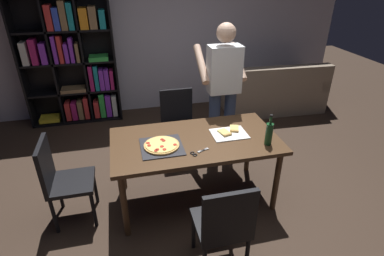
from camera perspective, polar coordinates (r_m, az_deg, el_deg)
The scene contains 13 objects.
ground_plane at distance 3.53m, azimuth 0.58°, elevation -12.68°, with size 12.00×12.00×0.00m, color #38281E.
back_wall at distance 5.31m, azimuth -6.49°, elevation 18.15°, with size 6.40×0.10×2.80m, color #BCB7C6.
dining_table at distance 3.13m, azimuth 0.64°, elevation -3.28°, with size 1.68×0.89×0.75m.
chair_near_camera at distance 2.53m, azimuth 5.96°, elevation -17.22°, with size 0.42×0.42×0.90m.
chair_far_side at distance 4.00m, azimuth -2.60°, elevation 1.48°, with size 0.42×0.42×0.90m.
chair_left_end at distance 3.22m, azimuth -23.17°, elevation -8.36°, with size 0.42×0.42×0.90m.
couch at distance 5.61m, azimuth 14.73°, elevation 6.28°, with size 1.74×0.92×0.85m.
bookshelf at distance 5.19m, azimuth -21.16°, elevation 11.16°, with size 1.40×0.35×1.95m.
person_serving_pizza at distance 3.73m, azimuth 5.77°, elevation 7.51°, with size 0.55×0.54×1.75m.
pepperoni_pizza_on_tray at distance 2.97m, azimuth -5.65°, elevation -3.28°, with size 0.40×0.40×0.04m.
pizza_slices_on_towel at distance 3.21m, azimuth 6.93°, elevation -0.88°, with size 0.36×0.29×0.03m.
wine_bottle at distance 3.04m, azimuth 14.09°, elevation -0.95°, with size 0.07×0.07×0.32m.
kitchen_scissors at distance 2.87m, azimuth 0.94°, elevation -4.57°, with size 0.20×0.12×0.01m.
Camera 1 is at (-0.66, -2.59, 2.31)m, focal length 28.77 mm.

